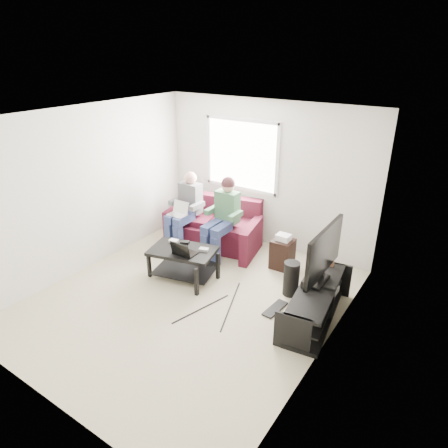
% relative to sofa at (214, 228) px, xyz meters
% --- Properties ---
extents(floor, '(4.50, 4.50, 0.00)m').
position_rel_sofa_xyz_m(floor, '(0.74, -1.69, -0.32)').
color(floor, '#B2A98B').
rests_on(floor, ground).
extents(ceiling, '(4.50, 4.50, 0.00)m').
position_rel_sofa_xyz_m(ceiling, '(0.74, -1.69, 2.28)').
color(ceiling, white).
rests_on(ceiling, wall_back).
extents(wall_back, '(4.50, 0.00, 4.50)m').
position_rel_sofa_xyz_m(wall_back, '(0.74, 0.56, 0.98)').
color(wall_back, silver).
rests_on(wall_back, floor).
extents(wall_front, '(4.50, 0.00, 4.50)m').
position_rel_sofa_xyz_m(wall_front, '(0.74, -3.94, 0.98)').
color(wall_front, silver).
rests_on(wall_front, floor).
extents(wall_left, '(0.00, 4.50, 4.50)m').
position_rel_sofa_xyz_m(wall_left, '(-1.26, -1.69, 0.98)').
color(wall_left, silver).
rests_on(wall_left, floor).
extents(wall_right, '(0.00, 4.50, 4.50)m').
position_rel_sofa_xyz_m(wall_right, '(2.74, -1.69, 0.98)').
color(wall_right, silver).
rests_on(wall_right, floor).
extents(window, '(1.48, 0.04, 1.28)m').
position_rel_sofa_xyz_m(window, '(0.24, 0.54, 1.28)').
color(window, white).
rests_on(window, wall_back).
extents(sofa, '(1.99, 1.15, 0.85)m').
position_rel_sofa_xyz_m(sofa, '(0.00, 0.00, 0.00)').
color(sofa, '#4D1322').
rests_on(sofa, floor).
extents(person_left, '(0.40, 0.70, 1.35)m').
position_rel_sofa_xyz_m(person_left, '(-0.40, -0.32, 0.43)').
color(person_left, navy).
rests_on(person_left, sofa).
extents(person_right, '(0.40, 0.71, 1.40)m').
position_rel_sofa_xyz_m(person_right, '(0.40, -0.30, 0.49)').
color(person_right, navy).
rests_on(person_right, sofa).
extents(laptop_silver, '(0.36, 0.28, 0.24)m').
position_rel_sofa_xyz_m(laptop_silver, '(-0.40, -0.53, 0.40)').
color(laptop_silver, silver).
rests_on(laptop_silver, person_left).
extents(coffee_table, '(1.12, 0.84, 0.50)m').
position_rel_sofa_xyz_m(coffee_table, '(0.30, -1.27, 0.06)').
color(coffee_table, black).
rests_on(coffee_table, floor).
extents(laptop_black, '(0.36, 0.28, 0.24)m').
position_rel_sofa_xyz_m(laptop_black, '(0.42, -1.35, 0.31)').
color(laptop_black, black).
rests_on(laptop_black, coffee_table).
extents(controller_a, '(0.15, 0.11, 0.04)m').
position_rel_sofa_xyz_m(controller_a, '(0.02, -1.15, 0.21)').
color(controller_a, silver).
rests_on(controller_a, coffee_table).
extents(controller_b, '(0.16, 0.13, 0.04)m').
position_rel_sofa_xyz_m(controller_b, '(0.20, -1.09, 0.21)').
color(controller_b, black).
rests_on(controller_b, coffee_table).
extents(controller_c, '(0.16, 0.13, 0.04)m').
position_rel_sofa_xyz_m(controller_c, '(0.60, -1.12, 0.21)').
color(controller_c, gray).
rests_on(controller_c, coffee_table).
extents(tv_stand, '(0.66, 1.58, 0.51)m').
position_rel_sofa_xyz_m(tv_stand, '(2.44, -1.10, -0.09)').
color(tv_stand, black).
rests_on(tv_stand, floor).
extents(tv, '(0.12, 1.10, 0.81)m').
position_rel_sofa_xyz_m(tv, '(2.44, -1.00, 0.65)').
color(tv, black).
rests_on(tv, tv_stand).
extents(soundbar, '(0.12, 0.50, 0.10)m').
position_rel_sofa_xyz_m(soundbar, '(2.32, -1.00, 0.24)').
color(soundbar, black).
rests_on(soundbar, tv_stand).
extents(drink_cup, '(0.08, 0.08, 0.12)m').
position_rel_sofa_xyz_m(drink_cup, '(2.39, -0.47, 0.25)').
color(drink_cup, '#A06545').
rests_on(drink_cup, tv_stand).
extents(console_white, '(0.30, 0.22, 0.06)m').
position_rel_sofa_xyz_m(console_white, '(2.44, -1.50, -0.02)').
color(console_white, silver).
rests_on(console_white, tv_stand).
extents(console_grey, '(0.34, 0.26, 0.08)m').
position_rel_sofa_xyz_m(console_grey, '(2.44, -0.80, -0.01)').
color(console_grey, gray).
rests_on(console_grey, tv_stand).
extents(console_black, '(0.38, 0.30, 0.07)m').
position_rel_sofa_xyz_m(console_black, '(2.44, -1.15, -0.01)').
color(console_black, black).
rests_on(console_black, tv_stand).
extents(subwoofer, '(0.23, 0.23, 0.53)m').
position_rel_sofa_xyz_m(subwoofer, '(1.91, -0.75, -0.05)').
color(subwoofer, black).
rests_on(subwoofer, floor).
extents(keyboard_floor, '(0.19, 0.47, 0.03)m').
position_rel_sofa_xyz_m(keyboard_floor, '(1.90, -1.22, -0.30)').
color(keyboard_floor, black).
rests_on(keyboard_floor, floor).
extents(end_table, '(0.34, 0.34, 0.60)m').
position_rel_sofa_xyz_m(end_table, '(1.45, -0.10, -0.05)').
color(end_table, black).
rests_on(end_table, floor).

